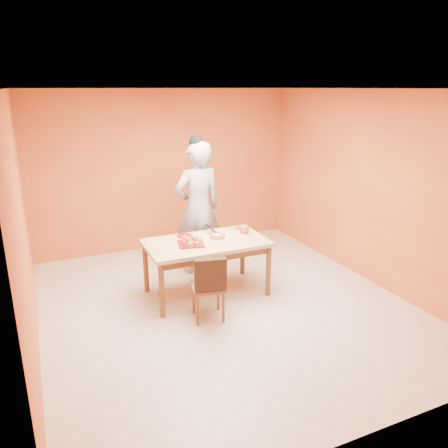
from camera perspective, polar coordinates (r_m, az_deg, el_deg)
name	(u,v)px	position (r m, az deg, el deg)	size (l,w,h in m)	color
floor	(225,305)	(5.78, 0.13, -10.54)	(5.00, 5.00, 0.00)	beige
ceiling	(225,88)	(5.11, 0.15, 17.28)	(5.00, 5.00, 0.00)	silver
wall_back	(165,171)	(7.58, -7.66, 6.93)	(4.50, 4.50, 0.00)	orange
wall_left	(22,228)	(4.86, -24.86, -0.53)	(5.00, 5.00, 0.00)	orange
wall_right	(370,188)	(6.51, 18.58, 4.44)	(5.00, 5.00, 0.00)	orange
dining_table	(206,248)	(5.83, -2.34, -3.12)	(1.60, 0.90, 0.76)	tan
dining_chair	(208,285)	(5.29, -2.04, -8.01)	(0.47, 0.53, 0.85)	brown
pastry_pile	(191,240)	(5.67, -4.36, -2.05)	(0.29, 0.29, 0.10)	tan
person	(198,208)	(6.50, -3.42, 2.09)	(0.73, 0.48, 1.99)	gray
pastry_platter	(191,244)	(5.69, -4.34, -2.60)	(0.32, 0.32, 0.02)	maroon
red_dinner_plate	(185,236)	(6.02, -5.16, -1.52)	(0.22, 0.22, 0.01)	maroon
white_cake_plate	(217,239)	(5.88, -0.87, -1.91)	(0.30, 0.30, 0.01)	white
sponge_cake	(217,236)	(5.87, -0.87, -1.63)	(0.21, 0.21, 0.05)	#D27236
cake_server	(213,230)	(6.02, -1.46, -0.83)	(0.05, 0.28, 0.01)	silver
egg_ornament	(246,229)	(6.07, 2.84, -0.71)	(0.10, 0.08, 0.13)	olive
magenta_glass	(242,230)	(6.12, 2.39, -0.75)	(0.06, 0.06, 0.09)	#DC218E
checker_tin	(238,228)	(6.29, 1.88, -0.51)	(0.10, 0.10, 0.03)	#3E2211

